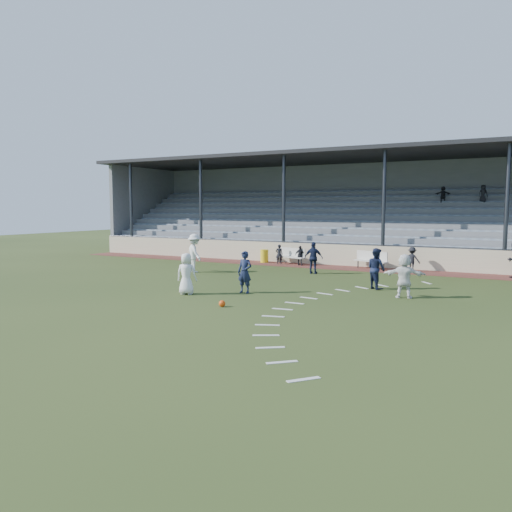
# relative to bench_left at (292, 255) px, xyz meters

# --- Properties ---
(ground) EXTENTS (90.00, 90.00, 0.00)m
(ground) POSITION_rel_bench_left_xyz_m (2.04, -10.71, -0.58)
(ground) COLOR #2D3C18
(ground) RESTS_ON ground
(cinder_track) EXTENTS (34.00, 2.00, 0.02)m
(cinder_track) POSITION_rel_bench_left_xyz_m (2.04, -0.21, -0.57)
(cinder_track) COLOR #562822
(cinder_track) RESTS_ON ground
(retaining_wall) EXTENTS (34.00, 0.18, 1.20)m
(retaining_wall) POSITION_rel_bench_left_xyz_m (2.04, 0.84, 0.02)
(retaining_wall) COLOR beige
(retaining_wall) RESTS_ON ground
(bench_left) EXTENTS (2.01, 1.14, 0.95)m
(bench_left) POSITION_rel_bench_left_xyz_m (0.00, 0.00, 0.00)
(bench_left) COLOR beige
(bench_left) RESTS_ON cinder_track
(bench_right) EXTENTS (2.00, 1.20, 0.95)m
(bench_right) POSITION_rel_bench_left_xyz_m (4.68, -0.01, 0.00)
(bench_right) COLOR beige
(bench_right) RESTS_ON cinder_track
(trash_bin) EXTENTS (0.48, 0.48, 0.77)m
(trash_bin) POSITION_rel_bench_left_xyz_m (-1.83, 0.10, -0.18)
(trash_bin) COLOR yellow
(trash_bin) RESTS_ON cinder_track
(football) EXTENTS (0.22, 0.22, 0.22)m
(football) POSITION_rel_bench_left_xyz_m (3.01, -12.44, -0.47)
(football) COLOR #E0460D
(football) RESTS_ON ground
(player_white_lead) EXTENTS (0.88, 0.70, 1.58)m
(player_white_lead) POSITION_rel_bench_left_xyz_m (0.52, -11.01, 0.21)
(player_white_lead) COLOR white
(player_white_lead) RESTS_ON ground
(player_navy_lead) EXTENTS (0.61, 0.41, 1.63)m
(player_navy_lead) POSITION_rel_bench_left_xyz_m (2.34, -9.70, 0.23)
(player_navy_lead) COLOR #141C39
(player_navy_lead) RESTS_ON ground
(player_navy_mid) EXTENTS (1.03, 1.00, 1.67)m
(player_navy_mid) POSITION_rel_bench_left_xyz_m (6.58, -6.34, 0.25)
(player_navy_mid) COLOR #141C39
(player_navy_mid) RESTS_ON ground
(player_white_wing) EXTENTS (1.46, 1.32, 1.96)m
(player_white_wing) POSITION_rel_bench_left_xyz_m (-2.99, -5.47, 0.40)
(player_white_wing) COLOR white
(player_white_wing) RESTS_ON ground
(player_navy_wing) EXTENTS (0.97, 0.49, 1.59)m
(player_navy_wing) POSITION_rel_bench_left_xyz_m (2.61, -3.16, 0.21)
(player_navy_wing) COLOR #141C39
(player_navy_wing) RESTS_ON ground
(player_white_back) EXTENTS (1.57, 0.74, 1.63)m
(player_white_back) POSITION_rel_bench_left_xyz_m (8.02, -7.86, 0.23)
(player_white_back) COLOR white
(player_white_back) RESTS_ON ground
(sub_left_near) EXTENTS (0.49, 0.41, 1.14)m
(sub_left_near) POSITION_rel_bench_left_xyz_m (-0.70, -0.21, 0.01)
(sub_left_near) COLOR black
(sub_left_near) RESTS_ON cinder_track
(sub_left_far) EXTENTS (0.68, 0.36, 1.11)m
(sub_left_far) POSITION_rel_bench_left_xyz_m (0.65, -0.25, -0.01)
(sub_left_far) COLOR black
(sub_left_far) RESTS_ON cinder_track
(sub_right) EXTENTS (0.84, 0.53, 1.25)m
(sub_right) POSITION_rel_bench_left_xyz_m (6.80, 0.04, 0.06)
(sub_right) COLOR black
(sub_right) RESTS_ON cinder_track
(grandstand) EXTENTS (34.60, 9.00, 6.61)m
(grandstand) POSITION_rel_bench_left_xyz_m (2.04, 5.55, 1.62)
(grandstand) COLOR gray
(grandstand) RESTS_ON ground
(penalty_arc) EXTENTS (3.89, 14.63, 0.01)m
(penalty_arc) POSITION_rel_bench_left_xyz_m (6.16, -10.71, -0.58)
(penalty_arc) COLOR silver
(penalty_arc) RESTS_ON ground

